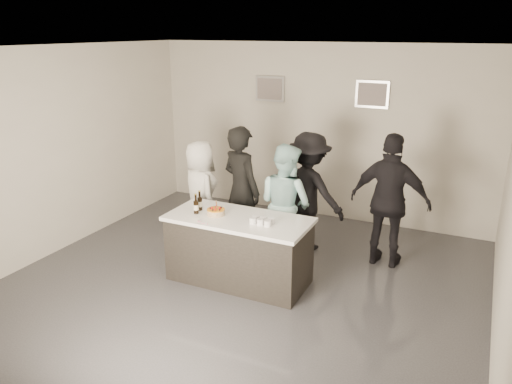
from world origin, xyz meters
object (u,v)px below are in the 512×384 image
at_px(person_guest_left, 201,193).
at_px(beer_bottle_b, 196,204).
at_px(bar_counter, 239,249).
at_px(person_guest_back, 308,192).
at_px(person_main_black, 241,190).
at_px(person_guest_right, 390,201).
at_px(cake, 216,212).
at_px(person_main_blue, 285,204).
at_px(beer_bottle_a, 200,201).

bearing_deg(person_guest_left, beer_bottle_b, 154.22).
height_order(bar_counter, person_guest_left, person_guest_left).
relative_size(bar_counter, person_guest_back, 1.04).
distance_m(person_main_black, person_guest_right, 2.11).
bearing_deg(cake, person_guest_back, 61.91).
bearing_deg(beer_bottle_b, person_main_blue, 47.88).
bearing_deg(person_main_blue, bar_counter, 92.68).
bearing_deg(beer_bottle_a, beer_bottle_b, -79.54).
height_order(person_main_black, person_guest_left, person_main_black).
relative_size(person_main_black, person_main_blue, 1.11).
xyz_separation_m(beer_bottle_a, person_main_blue, (0.89, 0.83, -0.17)).
height_order(bar_counter, person_guest_back, person_guest_back).
relative_size(person_guest_left, person_guest_back, 0.90).
distance_m(beer_bottle_b, person_guest_back, 1.81).
bearing_deg(bar_counter, person_guest_back, 71.92).
distance_m(person_main_blue, person_guest_back, 0.55).
distance_m(beer_bottle_a, person_main_black, 0.86).
xyz_separation_m(bar_counter, person_guest_left, (-1.11, 0.87, 0.36)).
bearing_deg(person_main_blue, beer_bottle_a, 64.98).
bearing_deg(person_main_black, person_main_blue, -157.95).
relative_size(cake, person_guest_back, 0.13).
relative_size(beer_bottle_a, person_main_blue, 0.15).
xyz_separation_m(person_guest_left, person_guest_back, (1.56, 0.51, 0.09)).
bearing_deg(cake, person_guest_left, 131.02).
relative_size(cake, beer_bottle_b, 0.90).
xyz_separation_m(beer_bottle_b, person_guest_right, (2.22, 1.45, -0.08)).
distance_m(person_main_black, person_guest_back, 1.00).
bearing_deg(bar_counter, person_main_blue, 70.47).
bearing_deg(person_main_blue, cake, 77.87).
bearing_deg(person_main_blue, person_guest_right, -137.90).
relative_size(bar_counter, person_guest_left, 1.15).
xyz_separation_m(cake, person_main_blue, (0.61, 0.89, -0.08)).
xyz_separation_m(beer_bottle_a, person_guest_left, (-0.51, 0.85, -0.22)).
xyz_separation_m(cake, beer_bottle_b, (-0.26, -0.07, 0.09)).
height_order(beer_bottle_a, person_guest_right, person_guest_right).
height_order(beer_bottle_b, person_main_blue, person_main_blue).
bearing_deg(beer_bottle_b, person_guest_right, 33.13).
relative_size(cake, person_guest_left, 0.14).
bearing_deg(person_guest_left, person_main_black, -145.35).
bearing_deg(beer_bottle_b, bar_counter, 10.86).
relative_size(bar_counter, beer_bottle_a, 7.15).
bearing_deg(person_guest_right, bar_counter, 42.86).
height_order(beer_bottle_a, beer_bottle_b, same).
xyz_separation_m(bar_counter, beer_bottle_b, (-0.57, -0.11, 0.58)).
bearing_deg(bar_counter, beer_bottle_a, 177.52).
height_order(person_main_black, person_guest_right, person_main_black).
relative_size(person_main_blue, person_guest_back, 0.96).
distance_m(cake, person_main_black, 0.91).
height_order(person_main_blue, person_guest_right, person_guest_right).
distance_m(person_guest_left, person_guest_back, 1.64).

